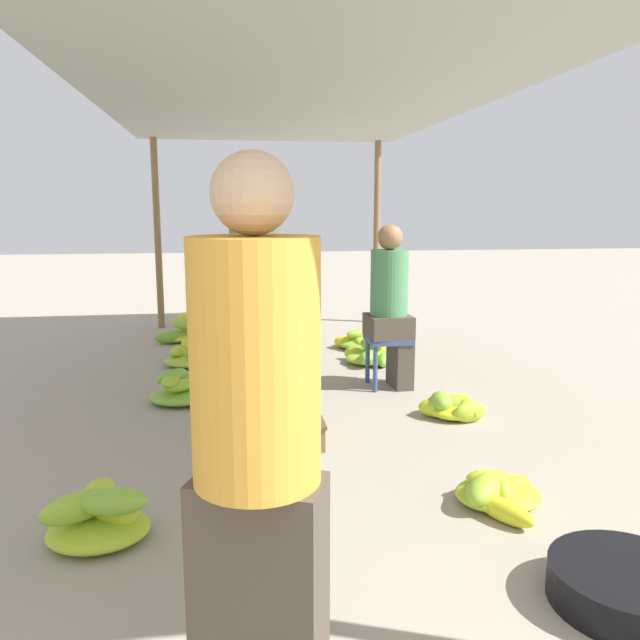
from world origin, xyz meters
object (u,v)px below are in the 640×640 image
object	(u,v)px
vendor_foreground	(257,449)
banana_pile_right_0	(497,493)
banana_pile_left_1	(191,356)
crate_near	(281,428)
shopper_walking_far	(268,262)
banana_pile_left_0	(100,516)
banana_pile_right_1	(453,407)
vendor_seated	(391,304)
banana_pile_left_3	(183,331)
banana_pile_right_3	(359,342)
banana_pile_right_2	(372,356)
shopper_walking_mid	(249,279)
banana_pile_left_2	(179,390)
stool	(388,347)
basin_black	(628,586)

from	to	relation	value
vendor_foreground	banana_pile_right_0	world-z (taller)	vendor_foreground
banana_pile_left_1	crate_near	xyz separation A→B (m)	(0.66, -2.03, -0.00)
banana_pile_right_0	shopper_walking_far	world-z (taller)	shopper_walking_far
banana_pile_left_0	banana_pile_right_1	bearing A→B (deg)	32.31
vendor_foreground	vendor_seated	xyz separation A→B (m)	(1.23, 3.24, -0.13)
crate_near	banana_pile_left_3	bearing A→B (deg)	104.37
banana_pile_left_1	banana_pile_right_3	size ratio (longest dim) A/B	0.94
banana_pile_right_0	banana_pile_right_1	size ratio (longest dim) A/B	1.10
vendor_foreground	banana_pile_right_2	world-z (taller)	vendor_foreground
vendor_seated	banana_pile_right_1	distance (m)	1.04
banana_pile_right_1	shopper_walking_mid	xyz separation A→B (m)	(-1.34, 1.53, 0.75)
banana_pile_right_0	banana_pile_right_1	world-z (taller)	banana_pile_right_1
banana_pile_left_2	banana_pile_left_3	size ratio (longest dim) A/B	0.93
stool	shopper_walking_far	distance (m)	2.21
banana_pile_left_1	banana_pile_left_3	world-z (taller)	banana_pile_left_3
banana_pile_left_0	shopper_walking_mid	world-z (taller)	shopper_walking_mid
banana_pile_left_0	banana_pile_right_2	size ratio (longest dim) A/B	0.86
banana_pile_left_2	vendor_seated	bearing A→B (deg)	5.99
banana_pile_left_1	vendor_seated	bearing A→B (deg)	-30.26
basin_black	shopper_walking_far	distance (m)	5.04
basin_black	banana_pile_left_3	distance (m)	5.31
banana_pile_left_3	banana_pile_right_2	world-z (taller)	banana_pile_left_3
banana_pile_right_2	shopper_walking_mid	distance (m)	1.36
shopper_walking_far	stool	bearing A→B (deg)	-67.24
vendor_foreground	banana_pile_right_1	distance (m)	2.94
vendor_seated	banana_pile_left_1	world-z (taller)	vendor_seated
banana_pile_right_1	banana_pile_right_2	distance (m)	1.58
banana_pile_left_3	banana_pile_right_1	distance (m)	3.50
stool	banana_pile_right_2	distance (m)	0.81
vendor_seated	banana_pile_left_3	distance (m)	2.77
banana_pile_left_3	banana_pile_right_3	distance (m)	1.93
banana_pile_right_2	shopper_walking_far	distance (m)	1.69
banana_pile_left_0	banana_pile_right_3	world-z (taller)	banana_pile_left_0
basin_black	crate_near	size ratio (longest dim) A/B	1.12
banana_pile_right_2	vendor_foreground	bearing A→B (deg)	-107.47
stool	basin_black	world-z (taller)	stool
vendor_foreground	banana_pile_left_2	world-z (taller)	vendor_foreground
banana_pile_left_2	banana_pile_right_3	size ratio (longest dim) A/B	0.93
banana_pile_left_2	banana_pile_right_2	world-z (taller)	banana_pile_left_2
stool	banana_pile_right_3	xyz separation A→B (m)	(0.06, 1.42, -0.27)
banana_pile_left_0	banana_pile_left_1	bearing A→B (deg)	85.76
shopper_walking_far	banana_pile_right_2	bearing A→B (deg)	-54.10
crate_near	shopper_walking_far	bearing A→B (deg)	87.46
vendor_foreground	vendor_seated	world-z (taller)	vendor_foreground
vendor_foreground	shopper_walking_mid	world-z (taller)	shopper_walking_mid
banana_pile_left_0	banana_pile_left_3	xyz separation A→B (m)	(0.09, 4.19, 0.01)
vendor_seated	banana_pile_right_3	world-z (taller)	vendor_seated
banana_pile_right_2	banana_pile_left_1	bearing A→B (deg)	173.38
vendor_seated	banana_pile_left_2	xyz separation A→B (m)	(-1.67, -0.18, -0.59)
banana_pile_right_1	banana_pile_right_2	size ratio (longest dim) A/B	0.85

